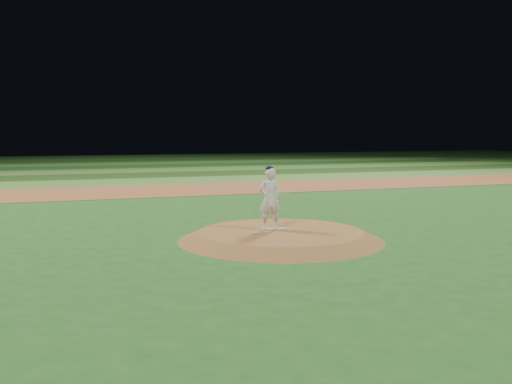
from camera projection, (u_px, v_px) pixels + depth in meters
ground at (281, 240)px, 15.28m from camera, size 120.00×120.00×0.00m
infield_dirt_band at (176, 190)px, 28.40m from camera, size 70.00×6.00×0.02m
outfield_stripe_0 at (157, 181)px, 33.56m from camera, size 70.00×5.00×0.02m
outfield_stripe_1 at (144, 175)px, 38.24m from camera, size 70.00×5.00×0.02m
outfield_stripe_2 at (134, 170)px, 42.93m from camera, size 70.00×5.00×0.02m
outfield_stripe_3 at (126, 167)px, 47.62m from camera, size 70.00×5.00×0.02m
outfield_stripe_4 at (120, 164)px, 52.31m from camera, size 70.00×5.00×0.02m
outfield_stripe_5 at (114, 161)px, 56.99m from camera, size 70.00×5.00×0.02m
pitchers_mound at (281, 235)px, 15.27m from camera, size 5.50×5.50×0.25m
pitching_rubber at (274, 229)px, 15.46m from camera, size 0.68×0.30×0.03m
rosin_bag at (256, 233)px, 14.79m from camera, size 0.11×0.11×0.06m
pitcher_on_mound at (270, 198)px, 15.36m from camera, size 0.64×0.45×1.73m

